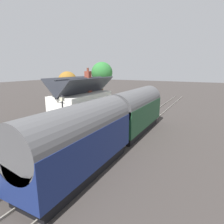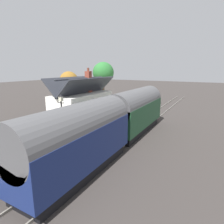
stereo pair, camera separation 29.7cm
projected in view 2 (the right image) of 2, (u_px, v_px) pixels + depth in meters
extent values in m
plane|color=#383330|center=(132.00, 126.00, 21.26)|extent=(160.00, 160.00, 0.00)
cube|color=#A39B8C|center=(101.00, 118.00, 23.09)|extent=(32.00, 6.22, 0.86)
cube|color=beige|center=(123.00, 117.00, 21.62)|extent=(32.00, 0.36, 0.02)
cube|color=gray|center=(146.00, 128.00, 20.48)|extent=(52.00, 0.08, 0.14)
cube|color=gray|center=(134.00, 126.00, 21.16)|extent=(52.00, 0.08, 0.14)
cube|color=black|center=(135.00, 128.00, 19.59)|extent=(8.17, 2.29, 0.70)
cube|color=#1E4C2D|center=(136.00, 114.00, 19.25)|extent=(8.88, 2.70, 2.30)
cylinder|color=#515154|center=(136.00, 102.00, 18.99)|extent=(8.88, 2.65, 2.65)
cube|color=black|center=(123.00, 109.00, 19.83)|extent=(7.55, 0.03, 0.80)
cylinder|color=black|center=(144.00, 121.00, 21.86)|extent=(0.70, 2.16, 0.70)
cylinder|color=black|center=(124.00, 135.00, 17.31)|extent=(0.70, 2.16, 0.70)
cube|color=black|center=(149.00, 103.00, 22.97)|extent=(0.04, 2.16, 0.90)
cylinder|color=#F2EDCC|center=(149.00, 111.00, 23.21)|extent=(0.06, 0.24, 0.24)
cube|color=red|center=(149.00, 114.00, 23.34)|extent=(0.16, 2.56, 0.24)
cube|color=black|center=(79.00, 168.00, 11.69)|extent=(7.93, 2.29, 0.70)
cube|color=navy|center=(78.00, 145.00, 11.35)|extent=(8.61, 2.70, 2.30)
cylinder|color=#515154|center=(77.00, 127.00, 11.09)|extent=(8.61, 2.65, 2.65)
cube|color=black|center=(60.00, 137.00, 11.93)|extent=(7.32, 0.03, 0.80)
cylinder|color=black|center=(101.00, 152.00, 13.89)|extent=(0.70, 2.16, 0.70)
cylinder|color=black|center=(46.00, 191.00, 9.48)|extent=(0.70, 2.16, 0.70)
cube|color=white|center=(83.00, 106.00, 20.83)|extent=(7.37, 3.20, 2.82)
cube|color=#2D3038|center=(88.00, 86.00, 19.96)|extent=(7.87, 1.85, 1.84)
cube|color=#2D3038|center=(76.00, 86.00, 20.71)|extent=(7.87, 1.85, 1.84)
cylinder|color=#2D3038|center=(82.00, 78.00, 20.16)|extent=(7.87, 0.16, 0.16)
cube|color=brown|center=(88.00, 82.00, 21.27)|extent=(0.56, 0.56, 2.34)
cylinder|color=brown|center=(88.00, 69.00, 20.97)|extent=(0.24, 0.24, 0.36)
cube|color=teal|center=(93.00, 112.00, 19.84)|extent=(0.90, 0.06, 2.10)
cube|color=teal|center=(85.00, 108.00, 18.50)|extent=(0.80, 0.05, 1.10)
cube|color=teal|center=(100.00, 103.00, 20.89)|extent=(0.80, 0.05, 1.10)
cube|color=teal|center=(31.00, 140.00, 13.57)|extent=(1.42, 0.46, 0.06)
cube|color=teal|center=(33.00, 137.00, 13.44)|extent=(1.40, 0.17, 0.40)
cube|color=black|center=(25.00, 146.00, 13.13)|extent=(0.08, 0.36, 0.44)
cube|color=black|center=(38.00, 141.00, 14.11)|extent=(0.08, 0.36, 0.44)
cube|color=teal|center=(126.00, 104.00, 27.60)|extent=(1.41, 0.43, 0.06)
cube|color=teal|center=(128.00, 102.00, 27.47)|extent=(1.40, 0.14, 0.40)
cube|color=black|center=(125.00, 106.00, 27.18)|extent=(0.07, 0.36, 0.44)
cube|color=black|center=(128.00, 105.00, 28.13)|extent=(0.07, 0.36, 0.44)
cube|color=teal|center=(132.00, 102.00, 29.24)|extent=(1.41, 0.43, 0.06)
cube|color=teal|center=(133.00, 100.00, 29.11)|extent=(1.40, 0.14, 0.40)
cube|color=black|center=(130.00, 104.00, 28.81)|extent=(0.07, 0.36, 0.44)
cube|color=black|center=(133.00, 103.00, 29.78)|extent=(0.07, 0.36, 0.44)
cube|color=teal|center=(119.00, 107.00, 25.36)|extent=(1.41, 0.42, 0.06)
cube|color=teal|center=(121.00, 105.00, 25.23)|extent=(1.40, 0.13, 0.40)
cube|color=black|center=(118.00, 109.00, 24.93)|extent=(0.07, 0.36, 0.44)
cube|color=black|center=(121.00, 108.00, 25.89)|extent=(0.07, 0.36, 0.44)
cube|color=teal|center=(123.00, 107.00, 26.70)|extent=(0.85, 0.32, 0.28)
ellipsoid|color=#3D8438|center=(123.00, 105.00, 26.65)|extent=(0.76, 0.29, 0.29)
cube|color=#9E5138|center=(127.00, 98.00, 33.99)|extent=(0.76, 0.32, 0.39)
ellipsoid|color=olive|center=(127.00, 97.00, 33.92)|extent=(0.68, 0.29, 0.29)
cone|color=black|center=(41.00, 153.00, 12.11)|extent=(0.42, 0.42, 0.36)
cylinder|color=black|center=(41.00, 155.00, 12.14)|extent=(0.23, 0.23, 0.06)
ellipsoid|color=#4C8C2D|center=(40.00, 147.00, 12.02)|extent=(0.59, 0.59, 0.70)
cone|color=#D54C75|center=(40.00, 144.00, 11.98)|extent=(0.10, 0.10, 0.24)
cone|color=#9E5138|center=(60.00, 138.00, 14.78)|extent=(0.42, 0.42, 0.32)
cylinder|color=#9E5138|center=(60.00, 140.00, 14.81)|extent=(0.23, 0.23, 0.06)
ellipsoid|color=#2D7233|center=(59.00, 134.00, 14.71)|extent=(0.49, 0.49, 0.53)
cone|color=black|center=(101.00, 120.00, 19.92)|extent=(0.50, 0.50, 0.39)
cylinder|color=black|center=(101.00, 121.00, 19.96)|extent=(0.27, 0.27, 0.06)
ellipsoid|color=#3D8438|center=(101.00, 116.00, 19.82)|extent=(0.68, 0.68, 0.76)
cylinder|color=black|center=(62.00, 122.00, 14.02)|extent=(0.10, 0.10, 3.18)
cylinder|color=black|center=(61.00, 103.00, 13.70)|extent=(0.05, 0.50, 0.05)
cube|color=beige|center=(61.00, 99.00, 13.63)|extent=(0.24, 0.24, 0.32)
cone|color=black|center=(61.00, 96.00, 13.58)|extent=(0.32, 0.32, 0.14)
cylinder|color=black|center=(106.00, 117.00, 19.63)|extent=(0.06, 0.06, 1.10)
cylinder|color=black|center=(109.00, 116.00, 20.14)|extent=(0.06, 0.06, 1.10)
cube|color=maroon|center=(107.00, 109.00, 19.71)|extent=(0.90, 0.06, 0.44)
cube|color=black|center=(107.00, 109.00, 19.71)|extent=(0.96, 0.03, 0.50)
cylinder|color=#4C3828|center=(70.00, 97.00, 32.73)|extent=(0.28, 0.28, 2.97)
ellipsoid|color=olive|center=(69.00, 81.00, 32.13)|extent=(3.18, 3.25, 3.38)
cylinder|color=#4C3828|center=(103.00, 92.00, 34.55)|extent=(0.38, 0.38, 4.30)
ellipsoid|color=#2D7233|center=(103.00, 73.00, 33.77)|extent=(4.07, 3.61, 3.69)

